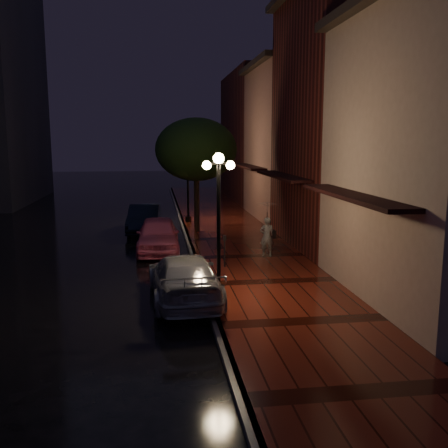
{
  "coord_description": "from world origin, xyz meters",
  "views": [
    {
      "loc": [
        -1.5,
        -19.54,
        4.83
      ],
      "look_at": [
        1.28,
        0.57,
        1.4
      ],
      "focal_mm": 40.0,
      "sensor_mm": 36.0,
      "label": 1
    }
  ],
  "objects_px": {
    "streetlamp_far": "(188,179)",
    "parking_meter": "(225,248)",
    "street_tree": "(196,152)",
    "pink_car": "(158,235)",
    "woman_with_umbrella": "(267,220)",
    "streetlamp_near": "(219,216)",
    "silver_car": "(184,278)",
    "navy_car": "(144,219)"
  },
  "relations": [
    {
      "from": "streetlamp_far",
      "to": "silver_car",
      "type": "bearing_deg",
      "value": -94.3
    },
    {
      "from": "pink_car",
      "to": "silver_car",
      "type": "relative_size",
      "value": 0.91
    },
    {
      "from": "streetlamp_near",
      "to": "parking_meter",
      "type": "height_order",
      "value": "streetlamp_near"
    },
    {
      "from": "street_tree",
      "to": "pink_car",
      "type": "xyz_separation_m",
      "value": [
        -2.04,
        -4.07,
        -3.49
      ]
    },
    {
      "from": "streetlamp_near",
      "to": "parking_meter",
      "type": "distance_m",
      "value": 3.86
    },
    {
      "from": "streetlamp_near",
      "to": "street_tree",
      "type": "xyz_separation_m",
      "value": [
        0.26,
        10.99,
        1.64
      ]
    },
    {
      "from": "streetlamp_near",
      "to": "pink_car",
      "type": "bearing_deg",
      "value": 104.43
    },
    {
      "from": "streetlamp_near",
      "to": "pink_car",
      "type": "height_order",
      "value": "streetlamp_near"
    },
    {
      "from": "silver_car",
      "to": "streetlamp_far",
      "type": "bearing_deg",
      "value": -97.24
    },
    {
      "from": "street_tree",
      "to": "silver_car",
      "type": "xyz_separation_m",
      "value": [
        -1.31,
        -10.91,
        -3.53
      ]
    },
    {
      "from": "street_tree",
      "to": "streetlamp_far",
      "type": "bearing_deg",
      "value": 94.91
    },
    {
      "from": "street_tree",
      "to": "parking_meter",
      "type": "xyz_separation_m",
      "value": [
        0.39,
        -7.6,
        -3.37
      ]
    },
    {
      "from": "street_tree",
      "to": "navy_car",
      "type": "relative_size",
      "value": 1.31
    },
    {
      "from": "streetlamp_near",
      "to": "silver_car",
      "type": "height_order",
      "value": "streetlamp_near"
    },
    {
      "from": "streetlamp_near",
      "to": "street_tree",
      "type": "height_order",
      "value": "street_tree"
    },
    {
      "from": "pink_car",
      "to": "streetlamp_near",
      "type": "bearing_deg",
      "value": -74.46
    },
    {
      "from": "streetlamp_far",
      "to": "streetlamp_near",
      "type": "bearing_deg",
      "value": -90.0
    },
    {
      "from": "streetlamp_far",
      "to": "navy_car",
      "type": "bearing_deg",
      "value": -138.28
    },
    {
      "from": "streetlamp_far",
      "to": "street_tree",
      "type": "height_order",
      "value": "street_tree"
    },
    {
      "from": "streetlamp_far",
      "to": "woman_with_umbrella",
      "type": "height_order",
      "value": "streetlamp_far"
    },
    {
      "from": "navy_car",
      "to": "parking_meter",
      "type": "bearing_deg",
      "value": -66.19
    },
    {
      "from": "woman_with_umbrella",
      "to": "streetlamp_far",
      "type": "bearing_deg",
      "value": -63.66
    },
    {
      "from": "streetlamp_near",
      "to": "streetlamp_far",
      "type": "relative_size",
      "value": 1.0
    },
    {
      "from": "streetlamp_near",
      "to": "streetlamp_far",
      "type": "xyz_separation_m",
      "value": [
        0.0,
        14.0,
        0.0
      ]
    },
    {
      "from": "pink_car",
      "to": "parking_meter",
      "type": "xyz_separation_m",
      "value": [
        2.43,
        -3.53,
        0.12
      ]
    },
    {
      "from": "silver_car",
      "to": "woman_with_umbrella",
      "type": "height_order",
      "value": "woman_with_umbrella"
    },
    {
      "from": "streetlamp_near",
      "to": "pink_car",
      "type": "xyz_separation_m",
      "value": [
        -1.78,
        6.92,
        -1.84
      ]
    },
    {
      "from": "streetlamp_far",
      "to": "parking_meter",
      "type": "distance_m",
      "value": 10.77
    },
    {
      "from": "woman_with_umbrella",
      "to": "street_tree",
      "type": "bearing_deg",
      "value": -58.61
    },
    {
      "from": "streetlamp_far",
      "to": "street_tree",
      "type": "relative_size",
      "value": 0.74
    },
    {
      "from": "streetlamp_far",
      "to": "street_tree",
      "type": "distance_m",
      "value": 3.44
    },
    {
      "from": "silver_car",
      "to": "woman_with_umbrella",
      "type": "relative_size",
      "value": 2.18
    },
    {
      "from": "pink_car",
      "to": "woman_with_umbrella",
      "type": "distance_m",
      "value": 4.91
    },
    {
      "from": "streetlamp_near",
      "to": "silver_car",
      "type": "distance_m",
      "value": 2.16
    },
    {
      "from": "streetlamp_near",
      "to": "street_tree",
      "type": "relative_size",
      "value": 0.74
    },
    {
      "from": "woman_with_umbrella",
      "to": "parking_meter",
      "type": "xyz_separation_m",
      "value": [
        -1.95,
        -1.49,
        -0.76
      ]
    },
    {
      "from": "pink_car",
      "to": "navy_car",
      "type": "xyz_separation_m",
      "value": [
        -0.68,
        4.88,
        -0.03
      ]
    },
    {
      "from": "pink_car",
      "to": "street_tree",
      "type": "bearing_deg",
      "value": 64.47
    },
    {
      "from": "streetlamp_near",
      "to": "street_tree",
      "type": "bearing_deg",
      "value": 88.65
    },
    {
      "from": "streetlamp_far",
      "to": "woman_with_umbrella",
      "type": "xyz_separation_m",
      "value": [
        2.6,
        -9.12,
        -0.96
      ]
    },
    {
      "from": "street_tree",
      "to": "woman_with_umbrella",
      "type": "height_order",
      "value": "street_tree"
    },
    {
      "from": "silver_car",
      "to": "parking_meter",
      "type": "relative_size",
      "value": 4.09
    }
  ]
}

